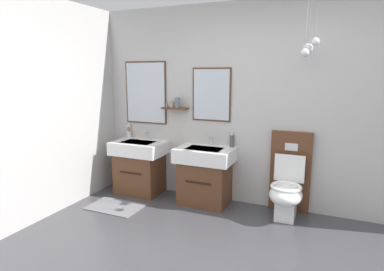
{
  "coord_description": "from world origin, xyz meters",
  "views": [
    {
      "loc": [
        0.66,
        -2.17,
        1.69
      ],
      "look_at": [
        -0.92,
        1.45,
        0.93
      ],
      "focal_mm": 30.5,
      "sensor_mm": 36.0,
      "label": 1
    }
  ],
  "objects_px": {
    "vanity_sink_left": "(140,165)",
    "soap_dispenser": "(232,141)",
    "toilet": "(288,186)",
    "toothbrush_cup": "(129,134)",
    "vanity_sink_right": "(205,174)"
  },
  "relations": [
    {
      "from": "vanity_sink_left",
      "to": "soap_dispenser",
      "type": "distance_m",
      "value": 1.37
    },
    {
      "from": "toilet",
      "to": "toothbrush_cup",
      "type": "bearing_deg",
      "value": 176.05
    },
    {
      "from": "toothbrush_cup",
      "to": "soap_dispenser",
      "type": "distance_m",
      "value": 1.58
    },
    {
      "from": "toothbrush_cup",
      "to": "soap_dispenser",
      "type": "bearing_deg",
      "value": 0.36
    },
    {
      "from": "vanity_sink_left",
      "to": "soap_dispenser",
      "type": "height_order",
      "value": "soap_dispenser"
    },
    {
      "from": "vanity_sink_left",
      "to": "toothbrush_cup",
      "type": "height_order",
      "value": "toothbrush_cup"
    },
    {
      "from": "toilet",
      "to": "soap_dispenser",
      "type": "height_order",
      "value": "toilet"
    },
    {
      "from": "vanity_sink_left",
      "to": "vanity_sink_right",
      "type": "relative_size",
      "value": 1.0
    },
    {
      "from": "vanity_sink_right",
      "to": "toilet",
      "type": "height_order",
      "value": "toilet"
    },
    {
      "from": "vanity_sink_right",
      "to": "toothbrush_cup",
      "type": "height_order",
      "value": "toothbrush_cup"
    },
    {
      "from": "toilet",
      "to": "soap_dispenser",
      "type": "xyz_separation_m",
      "value": [
        -0.75,
        0.17,
        0.45
      ]
    },
    {
      "from": "vanity_sink_left",
      "to": "soap_dispenser",
      "type": "xyz_separation_m",
      "value": [
        1.29,
        0.19,
        0.43
      ]
    },
    {
      "from": "vanity_sink_right",
      "to": "vanity_sink_left",
      "type": "bearing_deg",
      "value": 180.0
    },
    {
      "from": "vanity_sink_right",
      "to": "soap_dispenser",
      "type": "relative_size",
      "value": 3.9
    },
    {
      "from": "vanity_sink_left",
      "to": "vanity_sink_right",
      "type": "bearing_deg",
      "value": 0.0
    }
  ]
}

